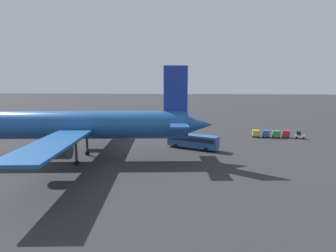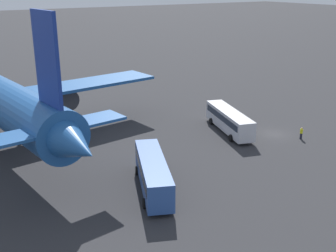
% 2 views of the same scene
% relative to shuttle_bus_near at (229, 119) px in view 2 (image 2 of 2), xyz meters
% --- Properties ---
extents(ground_plane, '(600.00, 600.00, 0.00)m').
position_rel_shuttle_bus_near_xyz_m(ground_plane, '(-4.33, -4.83, -1.92)').
color(ground_plane, '#2D2D30').
extents(shuttle_bus_near, '(12.45, 6.01, 3.20)m').
position_rel_shuttle_bus_near_xyz_m(shuttle_bus_near, '(0.00, 0.00, 0.00)').
color(shuttle_bus_near, silver).
rests_on(shuttle_bus_near, ground).
extents(shuttle_bus_far, '(12.29, 7.26, 3.38)m').
position_rel_shuttle_bus_near_xyz_m(shuttle_bus_far, '(-9.49, 18.67, 0.10)').
color(shuttle_bus_far, '#2D5199').
rests_on(shuttle_bus_far, ground).
extents(worker_person, '(0.38, 0.38, 1.74)m').
position_rel_shuttle_bus_near_xyz_m(worker_person, '(-7.83, -6.57, -1.05)').
color(worker_person, '#1E1E2D').
rests_on(worker_person, ground).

